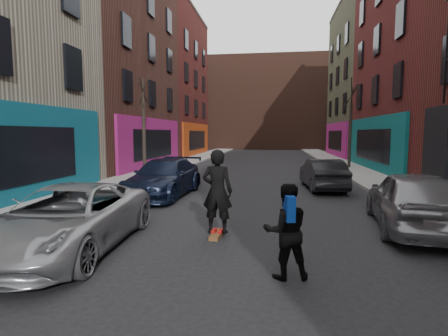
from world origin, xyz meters
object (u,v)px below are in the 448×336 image
(tree_left_far, at_px, (144,117))
(skateboard, at_px, (217,234))
(parked_right_end, at_px, (322,174))
(pedestrian, at_px, (286,231))
(parked_left_far, at_px, (68,218))
(parked_left_end, at_px, (164,178))
(parked_right_far, at_px, (413,200))
(tree_right_far, at_px, (351,117))
(skateboarder, at_px, (217,191))

(tree_left_far, height_order, skateboard, tree_left_far)
(parked_right_end, relative_size, pedestrian, 2.49)
(skateboard, height_order, pedestrian, pedestrian)
(pedestrian, bearing_deg, parked_left_far, -22.39)
(parked_left_end, xyz_separation_m, skateboard, (2.96, -5.08, -0.67))
(parked_left_end, bearing_deg, pedestrian, -55.17)
(parked_left_far, height_order, parked_right_far, parked_right_far)
(tree_left_far, relative_size, parked_left_end, 1.31)
(tree_right_far, bearing_deg, skateboard, -110.92)
(tree_left_far, relative_size, skateboarder, 3.26)
(parked_left_end, bearing_deg, skateboard, -56.70)
(parked_right_far, bearing_deg, parked_right_end, -69.64)
(parked_left_far, relative_size, parked_right_far, 1.08)
(parked_left_far, distance_m, parked_right_end, 11.08)
(tree_right_far, relative_size, pedestrian, 4.17)
(parked_left_far, height_order, parked_right_end, parked_left_far)
(tree_right_far, distance_m, skateboard, 18.38)
(parked_right_far, bearing_deg, tree_left_far, -33.57)
(parked_left_far, relative_size, parked_right_end, 1.21)
(parked_left_far, bearing_deg, parked_right_end, 51.43)
(parked_right_far, xyz_separation_m, skateboard, (-4.84, -1.30, -0.73))
(parked_right_far, height_order, skateboarder, skateboarder)
(tree_right_far, relative_size, parked_left_end, 1.37)
(skateboarder, bearing_deg, parked_left_end, -54.58)
(parked_left_far, bearing_deg, pedestrian, -13.37)
(parked_left_far, distance_m, parked_right_far, 8.25)
(parked_right_end, bearing_deg, pedestrian, 74.52)
(tree_left_far, bearing_deg, parked_right_far, -41.49)
(parked_left_end, bearing_deg, tree_left_far, 120.58)
(parked_right_far, relative_size, pedestrian, 2.80)
(parked_left_far, bearing_deg, parked_left_end, 86.72)
(tree_right_far, relative_size, skateboard, 8.50)
(tree_right_far, xyz_separation_m, parked_left_end, (-9.40, -11.77, -2.81))
(tree_right_far, height_order, parked_right_end, tree_right_far)
(parked_right_end, height_order, skateboard, parked_right_end)
(skateboard, bearing_deg, pedestrian, -49.68)
(skateboard, bearing_deg, parked_right_end, 71.00)
(tree_right_far, distance_m, pedestrian, 19.85)
(tree_left_far, relative_size, parked_right_end, 1.60)
(parked_left_end, xyz_separation_m, parked_right_far, (7.80, -3.78, 0.06))
(parked_right_end, xyz_separation_m, pedestrian, (-1.91, -9.84, 0.15))
(tree_left_far, bearing_deg, tree_right_far, 25.82)
(parked_right_end, xyz_separation_m, skateboarder, (-3.44, -7.65, 0.43))
(tree_left_far, distance_m, tree_right_far, 13.78)
(parked_left_end, xyz_separation_m, pedestrian, (4.49, -7.27, 0.10))
(parked_left_end, height_order, pedestrian, pedestrian)
(parked_left_far, xyz_separation_m, skateboard, (2.96, 1.39, -0.63))
(tree_right_far, height_order, parked_right_far, tree_right_far)
(tree_right_far, xyz_separation_m, pedestrian, (-4.91, -19.04, -2.71))
(parked_left_far, height_order, pedestrian, pedestrian)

